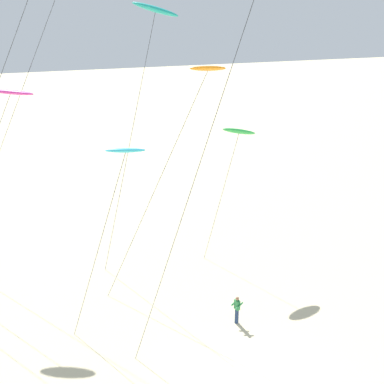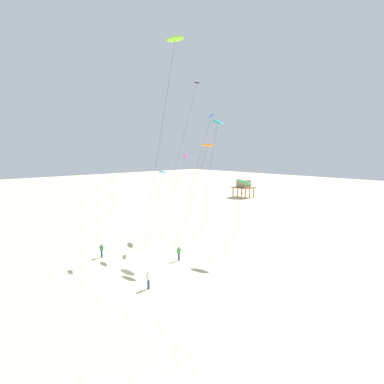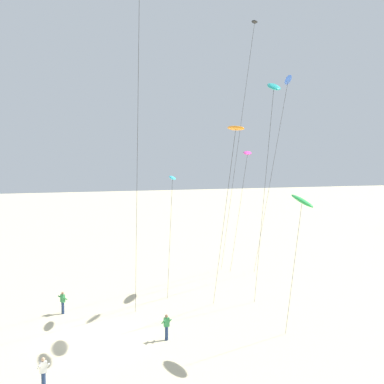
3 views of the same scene
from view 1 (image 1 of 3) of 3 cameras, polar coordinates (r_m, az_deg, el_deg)
ground_plane at (r=25.44m, az=6.71°, el=-20.54°), size 260.00×260.00×0.00m
kite_cyan at (r=24.53m, az=-7.71°, el=4.44°), size 4.25×0.94×10.31m
kite_green at (r=32.95m, az=5.40°, el=6.84°), size 3.53×0.80×9.53m
kite_teal at (r=30.73m, az=-4.26°, el=19.95°), size 5.28×1.67×17.11m
kite_magenta at (r=31.49m, az=-20.15°, el=10.54°), size 7.03×2.03×12.28m
kite_orange at (r=28.16m, az=1.68°, el=13.60°), size 7.33×1.20×13.75m
kite_flyer_middle at (r=28.50m, az=5.17°, el=-13.21°), size 0.57×0.59×1.67m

